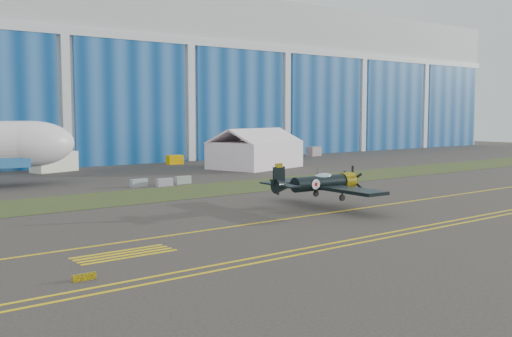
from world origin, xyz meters
TOP-DOWN VIEW (x-y plane):
  - ground at (0.00, 0.00)m, footprint 260.00×260.00m
  - grass_median at (0.00, 14.00)m, footprint 260.00×10.00m
  - hangar at (0.00, 71.79)m, footprint 220.00×45.70m
  - taxiway_centreline at (0.00, -5.00)m, footprint 200.00×0.20m
  - edge_line_near at (0.00, -14.50)m, footprint 80.00×0.20m
  - edge_line_far at (0.00, -13.50)m, footprint 80.00×0.20m
  - hold_short_ladder at (-18.00, -8.10)m, footprint 6.00×2.40m
  - guard_board_left at (-22.00, -12.00)m, footprint 1.20×0.15m
  - warbird at (2.93, -2.80)m, footprint 11.03×13.13m
  - tent at (22.52, 31.63)m, footprint 15.07×12.66m
  - shipping_container at (-3.79, 44.26)m, footprint 7.01×4.68m
  - tug at (16.22, 44.95)m, footprint 2.65×1.81m
  - gse_box at (47.12, 44.70)m, footprint 3.26×2.15m
  - barrier_a at (-2.41, 20.85)m, footprint 2.03×0.69m
  - barrier_b at (0.17, 19.61)m, footprint 2.02×0.68m
  - barrier_c at (3.06, 20.38)m, footprint 2.03×0.70m

SIDE VIEW (x-z plane):
  - ground at x=0.00m, z-range 0.00..0.00m
  - taxiway_centreline at x=0.00m, z-range 0.00..0.02m
  - edge_line_near at x=0.00m, z-range 0.00..0.02m
  - edge_line_far at x=0.00m, z-range 0.00..0.02m
  - hold_short_ladder at x=-18.00m, z-range 0.00..0.02m
  - grass_median at x=0.00m, z-range 0.01..0.03m
  - guard_board_left at x=-22.00m, z-range 0.00..0.35m
  - barrier_a at x=-2.41m, z-range 0.00..0.90m
  - barrier_b at x=0.17m, z-range 0.00..0.90m
  - barrier_c at x=3.06m, z-range 0.00..0.90m
  - tug at x=16.22m, z-range 0.00..1.46m
  - gse_box at x=47.12m, z-range 0.00..1.80m
  - shipping_container at x=-3.79m, z-range 0.00..2.82m
  - warbird at x=2.93m, z-range 0.35..4.14m
  - tent at x=22.52m, z-range 0.00..6.04m
  - hangar at x=0.00m, z-range -0.04..29.96m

